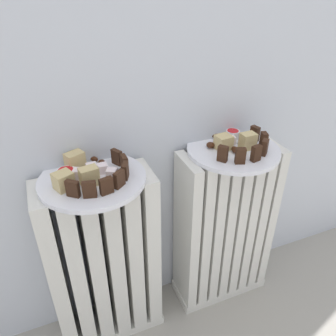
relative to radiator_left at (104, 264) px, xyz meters
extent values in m
cube|color=silver|center=(0.00, 0.00, -0.26)|extent=(0.32, 0.13, 0.03)
cube|color=silver|center=(-0.13, 0.00, 0.02)|extent=(0.04, 0.13, 0.53)
cube|color=silver|center=(-0.08, 0.00, 0.02)|extent=(0.04, 0.13, 0.53)
cube|color=silver|center=(-0.03, 0.00, 0.02)|extent=(0.04, 0.13, 0.53)
cube|color=silver|center=(0.03, 0.00, 0.02)|extent=(0.04, 0.13, 0.53)
cube|color=silver|center=(0.08, 0.00, 0.02)|extent=(0.04, 0.13, 0.53)
cube|color=silver|center=(0.13, 0.00, 0.02)|extent=(0.04, 0.13, 0.53)
cube|color=silver|center=(0.40, 0.00, -0.26)|extent=(0.32, 0.13, 0.03)
cube|color=silver|center=(0.26, 0.00, 0.02)|extent=(0.03, 0.13, 0.53)
cube|color=silver|center=(0.30, 0.00, 0.02)|extent=(0.03, 0.13, 0.53)
cube|color=silver|center=(0.34, 0.00, 0.02)|extent=(0.03, 0.13, 0.53)
cube|color=silver|center=(0.38, 0.00, 0.02)|extent=(0.03, 0.13, 0.53)
cube|color=silver|center=(0.42, 0.00, 0.02)|extent=(0.03, 0.13, 0.53)
cube|color=silver|center=(0.46, 0.00, 0.02)|extent=(0.03, 0.13, 0.53)
cube|color=silver|center=(0.50, 0.00, 0.02)|extent=(0.03, 0.13, 0.53)
cube|color=silver|center=(0.54, 0.00, 0.02)|extent=(0.03, 0.13, 0.53)
cylinder|color=white|center=(0.00, 0.00, 0.29)|extent=(0.26, 0.26, 0.01)
cylinder|color=white|center=(0.40, 0.00, 0.29)|extent=(0.26, 0.26, 0.01)
cube|color=#382114|center=(-0.05, -0.06, 0.32)|extent=(0.03, 0.03, 0.04)
cube|color=#382114|center=(-0.02, -0.08, 0.32)|extent=(0.03, 0.02, 0.04)
cube|color=#382114|center=(0.02, -0.08, 0.32)|extent=(0.03, 0.02, 0.04)
cube|color=#382114|center=(0.05, -0.06, 0.32)|extent=(0.03, 0.03, 0.04)
cube|color=#382114|center=(0.07, -0.03, 0.32)|extent=(0.02, 0.03, 0.04)
cube|color=#382114|center=(0.08, 0.00, 0.32)|extent=(0.01, 0.03, 0.04)
cube|color=#382114|center=(0.07, 0.04, 0.32)|extent=(0.02, 0.03, 0.04)
cube|color=tan|center=(-0.07, -0.02, 0.32)|extent=(0.05, 0.05, 0.04)
cube|color=tan|center=(-0.03, 0.05, 0.32)|extent=(0.05, 0.05, 0.05)
cube|color=tan|center=(-0.01, -0.03, 0.32)|extent=(0.05, 0.03, 0.05)
cube|color=white|center=(0.00, 0.02, 0.31)|extent=(0.03, 0.03, 0.03)
cube|color=white|center=(0.03, 0.01, 0.31)|extent=(0.02, 0.02, 0.02)
cube|color=white|center=(0.04, -0.02, 0.31)|extent=(0.03, 0.03, 0.02)
cube|color=white|center=(-0.03, 0.01, 0.31)|extent=(0.03, 0.03, 0.02)
ellipsoid|color=#3D1E0F|center=(0.03, 0.04, 0.31)|extent=(0.03, 0.03, 0.02)
ellipsoid|color=#3D1E0F|center=(0.02, 0.07, 0.30)|extent=(0.03, 0.03, 0.01)
cylinder|color=white|center=(-0.06, 0.02, 0.31)|extent=(0.05, 0.05, 0.02)
cylinder|color=red|center=(-0.06, 0.02, 0.31)|extent=(0.04, 0.04, 0.01)
cube|color=#382114|center=(0.33, -0.05, 0.32)|extent=(0.03, 0.03, 0.04)
cube|color=#382114|center=(0.37, -0.08, 0.32)|extent=(0.03, 0.02, 0.04)
cube|color=#382114|center=(0.41, -0.08, 0.32)|extent=(0.03, 0.02, 0.04)
cube|color=#382114|center=(0.45, -0.06, 0.32)|extent=(0.03, 0.03, 0.04)
cube|color=#382114|center=(0.48, -0.03, 0.32)|extent=(0.02, 0.03, 0.04)
cube|color=#382114|center=(0.48, 0.02, 0.32)|extent=(0.02, 0.03, 0.04)
cube|color=tan|center=(0.43, -0.02, 0.32)|extent=(0.04, 0.03, 0.05)
cube|color=tan|center=(0.37, 0.01, 0.32)|extent=(0.05, 0.04, 0.04)
cube|color=white|center=(0.39, 0.05, 0.31)|extent=(0.02, 0.02, 0.02)
cube|color=white|center=(0.40, 0.03, 0.31)|extent=(0.03, 0.03, 0.02)
ellipsoid|color=#3D1E0F|center=(0.38, 0.08, 0.30)|extent=(0.03, 0.02, 0.01)
ellipsoid|color=#3D1E0F|center=(0.47, 0.05, 0.31)|extent=(0.03, 0.03, 0.02)
ellipsoid|color=#3D1E0F|center=(0.34, 0.03, 0.31)|extent=(0.03, 0.03, 0.02)
ellipsoid|color=#3D1E0F|center=(0.39, -0.02, 0.31)|extent=(0.02, 0.03, 0.02)
cylinder|color=white|center=(0.43, 0.06, 0.31)|extent=(0.04, 0.04, 0.02)
cylinder|color=red|center=(0.43, 0.06, 0.32)|extent=(0.03, 0.03, 0.01)
cube|color=silver|center=(0.45, -0.02, 0.30)|extent=(0.04, 0.06, 0.00)
cube|color=silver|center=(0.43, 0.03, 0.30)|extent=(0.03, 0.03, 0.00)
camera|label=1|loc=(-0.09, -0.70, 0.74)|focal=35.69mm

